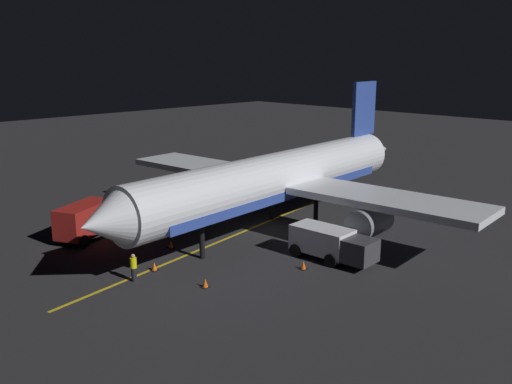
{
  "coord_description": "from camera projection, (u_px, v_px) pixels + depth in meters",
  "views": [
    {
      "loc": [
        -27.9,
        30.27,
        13.28
      ],
      "look_at": [
        0.0,
        2.0,
        3.5
      ],
      "focal_mm": 38.9,
      "sensor_mm": 36.0,
      "label": 1
    }
  ],
  "objects": [
    {
      "name": "airliner",
      "position": [
        279.0,
        179.0,
        42.58
      ],
      "size": [
        31.68,
        34.92,
        11.01
      ],
      "color": "white",
      "rests_on": "ground_plane"
    },
    {
      "name": "ground_crew_worker",
      "position": [
        134.0,
        267.0,
        33.39
      ],
      "size": [
        0.4,
        0.4,
        1.74
      ],
      "color": "black",
      "rests_on": "ground_plane"
    },
    {
      "name": "traffic_cone_near_right",
      "position": [
        205.0,
        283.0,
        32.64
      ],
      "size": [
        0.5,
        0.5,
        0.55
      ],
      "color": "#EA590F",
      "rests_on": "ground_plane"
    },
    {
      "name": "traffic_cone_far",
      "position": [
        171.0,
        245.0,
        39.34
      ],
      "size": [
        0.5,
        0.5,
        0.55
      ],
      "color": "#EA590F",
      "rests_on": "ground_plane"
    },
    {
      "name": "catering_truck",
      "position": [
        330.0,
        244.0,
        36.77
      ],
      "size": [
        5.99,
        2.5,
        2.16
      ],
      "color": "silver",
      "rests_on": "ground_plane"
    },
    {
      "name": "ground_plane",
      "position": [
        274.0,
        232.0,
        43.15
      ],
      "size": [
        180.0,
        180.0,
        0.2
      ],
      "primitive_type": "cube",
      "color": "#262629"
    },
    {
      "name": "baggage_truck",
      "position": [
        89.0,
        219.0,
        41.57
      ],
      "size": [
        4.55,
        6.7,
        2.64
      ],
      "color": "maroon",
      "rests_on": "ground_plane"
    },
    {
      "name": "traffic_cone_under_wing",
      "position": [
        303.0,
        265.0,
        35.42
      ],
      "size": [
        0.5,
        0.5,
        0.55
      ],
      "color": "#EA590F",
      "rests_on": "ground_plane"
    },
    {
      "name": "traffic_cone_near_left",
      "position": [
        154.0,
        267.0,
        35.23
      ],
      "size": [
        0.5,
        0.5,
        0.55
      ],
      "color": "#EA590F",
      "rests_on": "ground_plane"
    },
    {
      "name": "apron_guide_stripe",
      "position": [
        225.0,
        239.0,
        41.24
      ],
      "size": [
        4.79,
        29.57,
        0.01
      ],
      "primitive_type": "cube",
      "rotation": [
        0.0,
        0.0,
        0.15
      ],
      "color": "gold",
      "rests_on": "ground_plane"
    }
  ]
}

